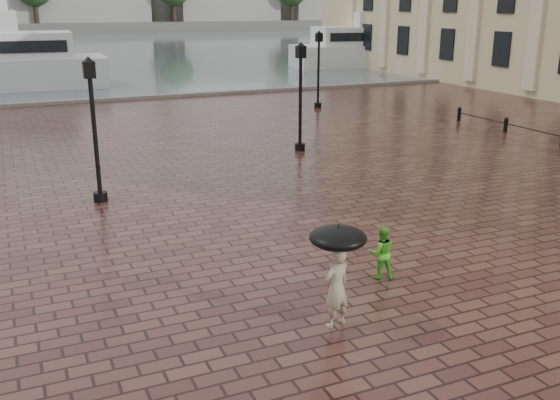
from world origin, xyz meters
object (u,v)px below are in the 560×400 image
child_pedestrian (381,252)px  street_lamps (175,92)px  ferry_far (400,43)px  adult_pedestrian (337,287)px

child_pedestrian → street_lamps: bearing=-70.9°
ferry_far → adult_pedestrian: bearing=-117.4°
street_lamps → child_pedestrian: size_ratio=17.20×
street_lamps → ferry_far: size_ratio=0.95×
adult_pedestrian → child_pedestrian: bearing=-156.2°
adult_pedestrian → ferry_far: 55.51m
street_lamps → child_pedestrian: 16.21m
adult_pedestrian → street_lamps: bearing=-108.6°
adult_pedestrian → ferry_far: ferry_far is taller
child_pedestrian → ferry_far: size_ratio=0.06×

